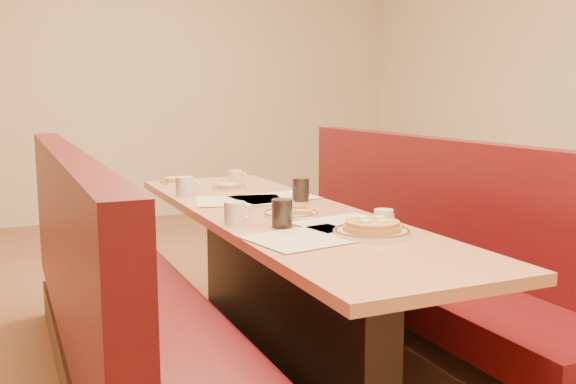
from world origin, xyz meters
name	(u,v)px	position (x,y,z in m)	size (l,w,h in m)	color
ground	(280,370)	(0.00, 0.00, 0.00)	(8.00, 8.00, 0.00)	#9E6647
diner_table	(280,292)	(0.00, 0.00, 0.37)	(0.70, 2.50, 0.75)	black
booth_left	(116,317)	(-0.73, 0.00, 0.36)	(0.55, 2.50, 1.05)	#4C3326
booth_right	(413,276)	(0.73, 0.00, 0.36)	(0.55, 2.50, 1.05)	#4C3326
placemat_near_left	(309,237)	(-0.12, -0.54, 0.75)	(0.42, 0.31, 0.00)	beige
placemat_near_right	(342,223)	(0.12, -0.36, 0.75)	(0.36, 0.27, 0.00)	beige
placemat_far_left	(239,200)	(-0.07, 0.33, 0.75)	(0.42, 0.32, 0.00)	beige
placemat_far_right	(274,197)	(0.12, 0.35, 0.75)	(0.40, 0.30, 0.00)	beige
pancake_plate	(372,229)	(0.12, -0.59, 0.77)	(0.29, 0.29, 0.07)	silver
eggs_plate	(290,213)	(0.00, -0.13, 0.76)	(0.24, 0.24, 0.05)	silver
extra_plate_mid	(229,187)	(0.01, 0.72, 0.76)	(0.19, 0.19, 0.04)	silver
extra_plate_far	(177,181)	(-0.19, 1.09, 0.76)	(0.20, 0.20, 0.04)	silver
coffee_mug_a	(384,219)	(0.21, -0.52, 0.79)	(0.10, 0.07, 0.08)	silver
coffee_mug_b	(235,213)	(-0.28, -0.19, 0.80)	(0.12, 0.09, 0.09)	silver
coffee_mug_c	(236,178)	(0.10, 0.86, 0.79)	(0.11, 0.08, 0.09)	silver
coffee_mug_d	(185,186)	(-0.27, 0.60, 0.80)	(0.13, 0.09, 0.10)	silver
soda_tumbler_near	(282,213)	(-0.13, -0.33, 0.81)	(0.08, 0.08, 0.11)	black
soda_tumbler_mid	(301,190)	(0.21, 0.21, 0.81)	(0.08, 0.08, 0.11)	black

